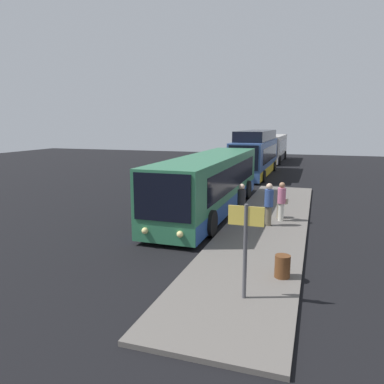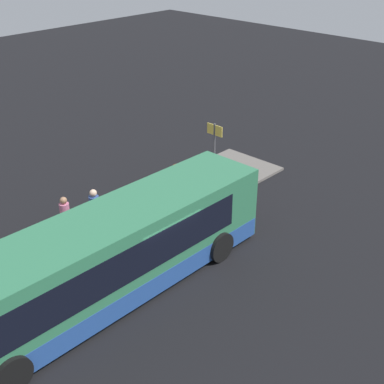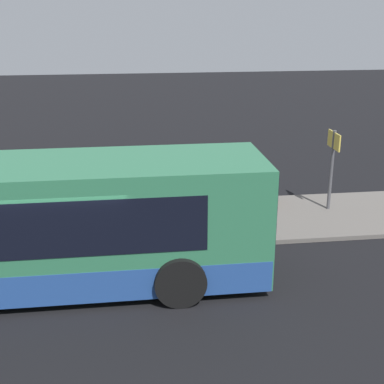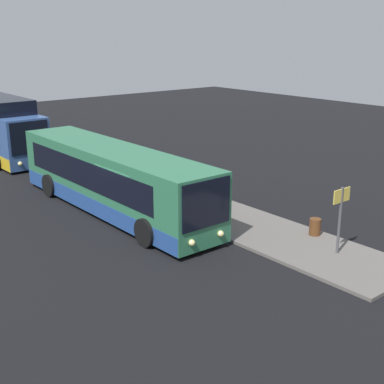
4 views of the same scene
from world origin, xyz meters
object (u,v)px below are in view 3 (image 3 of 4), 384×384
object	(u,v)px
sign_post	(332,158)
trash_bin	(270,192)
passenger_boarding	(91,190)
suitcase	(38,210)
passenger_with_bags	(55,188)
passenger_waiting	(81,208)

from	to	relation	value
sign_post	trash_bin	size ratio (longest dim) A/B	3.71
passenger_boarding	suitcase	world-z (taller)	passenger_boarding
suitcase	trash_bin	xyz separation A→B (m)	(6.94, 0.75, -0.04)
passenger_boarding	passenger_with_bags	distance (m)	1.11
suitcase	trash_bin	world-z (taller)	suitcase
passenger_waiting	passenger_with_bags	size ratio (longest dim) A/B	0.98
sign_post	trash_bin	world-z (taller)	sign_post
passenger_with_bags	sign_post	xyz separation A→B (m)	(8.04, -0.15, 0.63)
passenger_with_bags	passenger_waiting	bearing A→B (deg)	-127.37
sign_post	trash_bin	xyz separation A→B (m)	(-1.61, 0.79, -1.26)
passenger_boarding	passenger_waiting	bearing A→B (deg)	65.22
sign_post	trash_bin	bearing A→B (deg)	153.86
passenger_boarding	passenger_with_bags	world-z (taller)	passenger_boarding
passenger_boarding	passenger_with_bags	size ratio (longest dim) A/B	1.05
passenger_waiting	suitcase	xyz separation A→B (m)	(-1.33, 1.54, -0.57)
passenger_boarding	suitcase	xyz separation A→B (m)	(-1.53, 0.33, -0.64)
passenger_with_bags	sign_post	size ratio (longest dim) A/B	0.73
passenger_boarding	passenger_waiting	xyz separation A→B (m)	(-0.20, -1.21, -0.07)
suitcase	passenger_waiting	bearing A→B (deg)	-49.21
passenger_waiting	suitcase	bearing A→B (deg)	110.31
passenger_with_bags	trash_bin	xyz separation A→B (m)	(6.43, 0.64, -0.63)
passenger_with_bags	trash_bin	size ratio (longest dim) A/B	2.70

